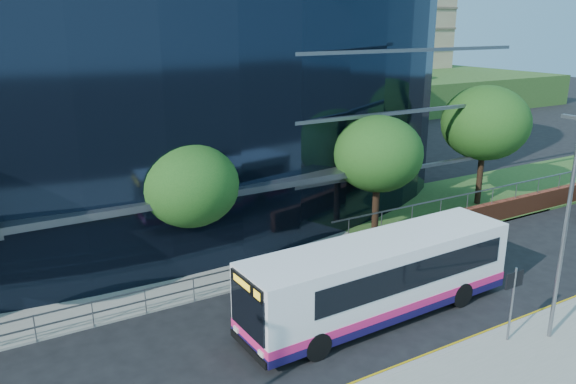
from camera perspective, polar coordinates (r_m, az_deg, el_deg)
ground at (r=20.27m, az=9.30°, el=-16.28°), size 200.00×200.00×0.00m
kerb at (r=19.61m, az=11.25°, el=-17.38°), size 80.00×0.25×0.16m
yellow_line_outer at (r=19.77m, az=10.84°, el=-17.30°), size 80.00×0.08×0.01m
yellow_line_inner at (r=19.87m, az=10.55°, el=-17.10°), size 80.00×0.08×0.01m
far_forecourt at (r=26.73m, az=-16.69°, el=-8.08°), size 50.00×8.00×0.10m
grass_verge at (r=43.88m, az=24.60°, el=0.89°), size 36.00×8.00×0.12m
glass_office at (r=34.56m, az=-18.69°, el=11.03°), size 44.00×23.10×16.00m
retaining_wall at (r=38.54m, az=25.66°, el=-0.47°), size 34.00×0.40×2.11m
guard_railings at (r=22.52m, az=-19.28°, el=-11.07°), size 24.00×0.05×1.10m
apartment_block at (r=82.27m, az=1.27°, el=16.99°), size 60.00×42.00×30.00m
street_sign at (r=21.23m, az=21.93°, el=-9.11°), size 0.85×0.09×2.80m
tree_far_b at (r=24.73m, az=-9.91°, el=0.66°), size 4.29×4.29×6.05m
tree_far_c at (r=29.13m, az=9.14°, el=3.84°), size 4.62×4.62×6.51m
tree_far_d at (r=35.97m, az=19.41°, el=6.63°), size 5.28×5.28×7.44m
tree_dist_e at (r=63.79m, az=3.27°, el=11.07°), size 4.62×4.62×6.51m
tree_dist_f at (r=75.30m, az=12.79°, el=11.33°), size 4.29×4.29×6.05m
streetlight_east at (r=21.26m, az=26.34°, el=-2.96°), size 0.15×0.77×8.00m
city_bus at (r=22.08m, az=9.52°, el=-8.47°), size 11.58×2.96×3.11m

